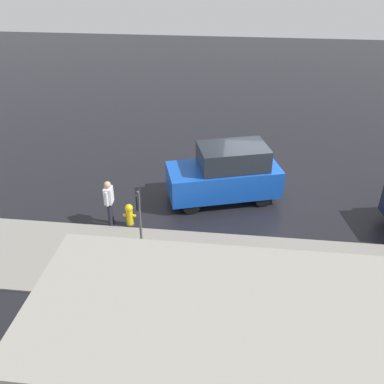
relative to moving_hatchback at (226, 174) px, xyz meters
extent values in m
plane|color=black|center=(-1.13, -0.38, -1.03)|extent=(60.00, 60.00, 0.00)
cube|color=gray|center=(-1.13, 3.82, -1.01)|extent=(24.00, 3.20, 0.04)
cube|color=blue|center=(0.08, 0.03, -0.23)|extent=(4.23, 2.78, 0.99)
cube|color=#1E232B|center=(-0.21, -0.07, 0.65)|extent=(2.68, 2.12, 0.77)
cylinder|color=black|center=(1.10, 1.09, -0.73)|extent=(0.64, 0.39, 0.60)
cylinder|color=black|center=(1.52, -0.27, -0.73)|extent=(0.64, 0.39, 0.60)
cylinder|color=black|center=(-1.36, 0.33, -0.73)|extent=(0.64, 0.39, 0.60)
cylinder|color=black|center=(-0.93, -1.04, -0.73)|extent=(0.64, 0.39, 0.60)
cylinder|color=gold|center=(3.02, 2.05, -0.72)|extent=(0.22, 0.22, 0.62)
sphere|color=gold|center=(3.02, 2.05, -0.35)|extent=(0.26, 0.26, 0.26)
cylinder|color=gold|center=(2.86, 2.05, -0.64)|extent=(0.10, 0.09, 0.09)
cylinder|color=gold|center=(3.18, 2.05, -0.64)|extent=(0.10, 0.09, 0.09)
cylinder|color=#2D2D2D|center=(3.02, 2.05, -1.00)|extent=(0.31, 0.31, 0.06)
cube|color=silver|center=(3.64, 2.08, 0.10)|extent=(0.25, 0.37, 0.55)
sphere|color=tan|center=(3.64, 2.08, 0.48)|extent=(0.22, 0.22, 0.22)
cylinder|color=#1E1E2D|center=(3.64, 1.99, -0.60)|extent=(0.13, 0.13, 0.85)
cylinder|color=#1E1E2D|center=(3.64, 2.17, -0.60)|extent=(0.13, 0.13, 0.85)
cylinder|color=silver|center=(3.65, 1.84, 0.10)|extent=(0.09, 0.09, 0.50)
cylinder|color=silver|center=(3.63, 2.32, 0.10)|extent=(0.09, 0.09, 0.50)
cylinder|color=#B7BABF|center=(-1.79, 5.82, -0.50)|extent=(0.04, 0.04, 1.05)
cylinder|color=#B7BABF|center=(1.03, 5.82, -0.50)|extent=(0.04, 0.04, 1.05)
cylinder|color=#B7BABF|center=(-3.19, 5.82, -0.03)|extent=(8.44, 0.04, 0.04)
cylinder|color=#B7BABF|center=(-3.19, 5.82, -0.45)|extent=(8.44, 0.04, 0.04)
cylinder|color=#4C4C51|center=(2.20, 3.85, 0.17)|extent=(0.07, 0.07, 2.40)
cube|color=black|center=(2.20, 3.85, 1.12)|extent=(0.04, 0.44, 0.44)
camera|label=1|loc=(-0.35, 13.35, 7.11)|focal=40.00mm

